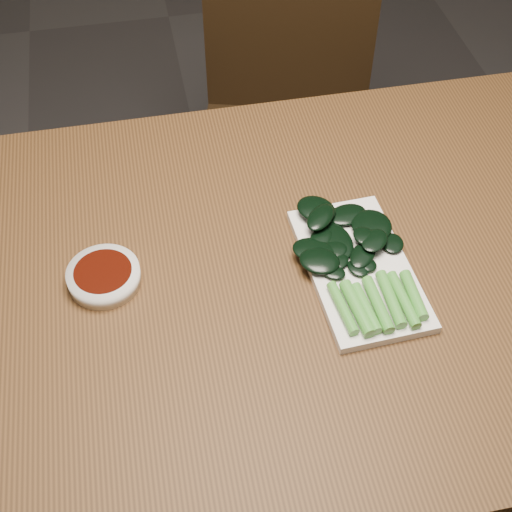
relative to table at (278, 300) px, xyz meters
name	(u,v)px	position (x,y,z in m)	size (l,w,h in m)	color
ground	(271,479)	(0.00, 0.00, -0.68)	(6.00, 6.00, 0.00)	#302E2E
table	(278,300)	(0.00, 0.00, 0.00)	(1.40, 0.80, 0.75)	#4D2F16
chair_far	(286,119)	(0.17, 0.67, -0.19)	(0.49, 0.49, 0.89)	black
sauce_bowl	(104,276)	(-0.25, 0.03, 0.08)	(0.11, 0.11, 0.03)	white
serving_plate	(359,269)	(0.12, -0.02, 0.08)	(0.16, 0.27, 0.01)	white
gai_lan	(352,257)	(0.11, -0.01, 0.09)	(0.18, 0.28, 0.02)	#4DA037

